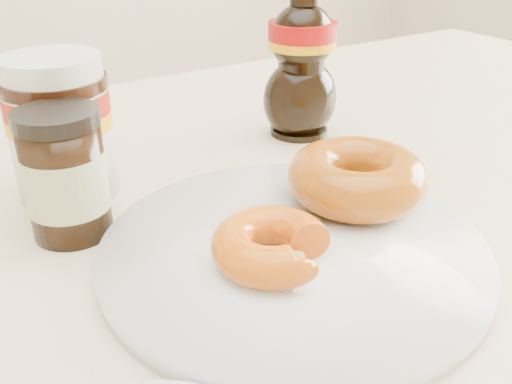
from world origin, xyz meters
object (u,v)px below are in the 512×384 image
syrup_bottle (301,60)px  donut_bitten (272,245)px  dining_table (326,278)px  nutella_jar (60,122)px  dark_jar (65,176)px  plate (293,251)px  donut_whole (357,177)px

syrup_bottle → donut_bitten: bearing=-130.8°
dining_table → nutella_jar: 0.28m
dark_jar → donut_bitten: bearing=-55.8°
plate → dark_jar: 0.18m
dark_jar → nutella_jar: bearing=75.1°
plate → nutella_jar: nutella_jar is taller
donut_whole → dark_jar: bearing=154.2°
donut_bitten → donut_whole: 0.12m
dining_table → donut_whole: (0.00, -0.03, 0.12)m
donut_bitten → donut_whole: size_ratio=0.72×
nutella_jar → dark_jar: bearing=-104.9°
donut_bitten → dark_jar: bearing=143.5°
donut_whole → syrup_bottle: size_ratio=0.68×
nutella_jar → dining_table: bearing=-37.5°
dining_table → donut_bitten: (-0.11, -0.07, 0.11)m
donut_whole → nutella_jar: size_ratio=0.92×
plate → dark_jar: (-0.12, 0.13, 0.04)m
nutella_jar → dark_jar: size_ratio=1.22×
plate → nutella_jar: size_ratio=2.27×
syrup_bottle → dark_jar: syrup_bottle is taller
plate → donut_whole: 0.09m
donut_bitten → nutella_jar: 0.23m
dark_jar → syrup_bottle: bearing=15.0°
syrup_bottle → dark_jar: 0.29m
dining_table → dark_jar: 0.26m
plate → syrup_bottle: syrup_bottle is taller
nutella_jar → syrup_bottle: 0.26m
plate → syrup_bottle: size_ratio=1.69×
dining_table → nutella_jar: size_ratio=11.20×
donut_bitten → syrup_bottle: syrup_bottle is taller
donut_whole → donut_bitten: bearing=-160.5°
donut_whole → syrup_bottle: 0.20m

